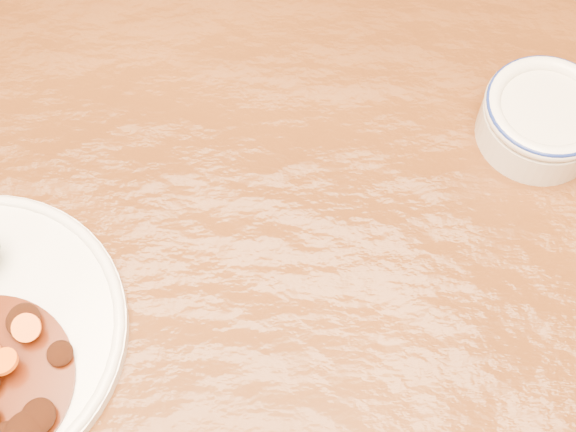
{
  "coord_description": "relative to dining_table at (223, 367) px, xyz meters",
  "views": [
    {
      "loc": [
        0.08,
        -0.22,
        1.37
      ],
      "look_at": [
        0.05,
        0.11,
        0.77
      ],
      "focal_mm": 50.0,
      "sensor_mm": 36.0,
      "label": 1
    }
  ],
  "objects": [
    {
      "name": "dining_table",
      "position": [
        0.0,
        0.0,
        0.0
      ],
      "size": [
        1.56,
        1.0,
        0.75
      ],
      "rotation": [
        0.0,
        0.0,
        0.07
      ],
      "color": "#592D0F",
      "rests_on": "ground"
    },
    {
      "name": "dip_bowl",
      "position": [
        0.27,
        0.23,
        0.11
      ],
      "size": [
        0.11,
        0.11,
        0.05
      ],
      "rotation": [
        0.0,
        0.0,
        -0.35
      ],
      "color": "beige",
      "rests_on": "dining_table"
    }
  ]
}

